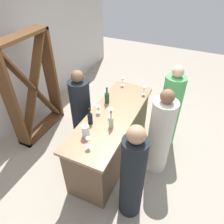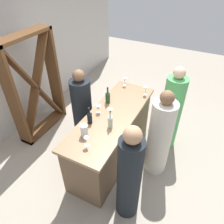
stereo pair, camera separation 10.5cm
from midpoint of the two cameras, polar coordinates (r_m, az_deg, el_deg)
The scene contains 17 objects.
ground_plane at distance 4.03m, azimuth 0.76°, elevation -11.53°, with size 12.00×12.00×0.00m, color #9E9384.
back_wall at distance 4.42m, azimuth -26.17°, elevation 11.88°, with size 8.00×0.10×2.80m, color #BCB7B2.
bar_counter at distance 3.68m, azimuth 0.83°, elevation -6.56°, with size 2.08×0.72×0.97m.
wine_rack at distance 4.24m, azimuth -19.25°, elevation 6.38°, with size 1.12×0.28×1.99m.
wine_bottle_leftmost_near_black at distance 3.15m, azimuth -5.10°, elevation -1.40°, with size 0.08×0.08×0.28m.
wine_bottle_second_left_clear_pale at distance 3.07m, azimuth 0.51°, elevation -2.47°, with size 0.07×0.07×0.29m.
wine_bottle_center_olive_green at distance 3.57m, azimuth -0.30°, elevation 4.08°, with size 0.08×0.08×0.29m.
wine_glass_near_left at distance 3.83m, azimuth 9.78°, elevation 5.94°, with size 0.07×0.07×0.16m.
wine_glass_near_center at distance 2.80m, azimuth -5.77°, elevation -7.48°, with size 0.07×0.07×0.15m.
wine_glass_near_right at distance 3.26m, azimuth 0.54°, elevation 0.27°, with size 0.08×0.08×0.15m.
wine_glass_far_left at distance 4.07m, azimuth 4.20°, elevation 8.55°, with size 0.07×0.07×0.16m.
wine_glass_far_center at distance 3.35m, azimuth -2.75°, elevation 1.17°, with size 0.07×0.07×0.13m.
water_pitcher at distance 2.96m, azimuth -6.46°, elevation -4.93°, with size 0.11×0.11×0.18m.
person_left_guest at distance 3.42m, azimuth 13.58°, elevation -6.66°, with size 0.43×0.43×1.57m.
person_center_guest at distance 3.91m, azimuth 16.35°, elevation -0.09°, with size 0.44×0.44×1.63m.
person_right_guest at distance 2.83m, azimuth 5.75°, elevation -17.14°, with size 0.33×0.33×1.60m.
person_server_behind at distance 3.94m, azimuth -7.25°, elevation 0.50°, with size 0.39×0.39×1.50m.
Camera 2 is at (-2.36, -1.19, 3.05)m, focal length 33.95 mm.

